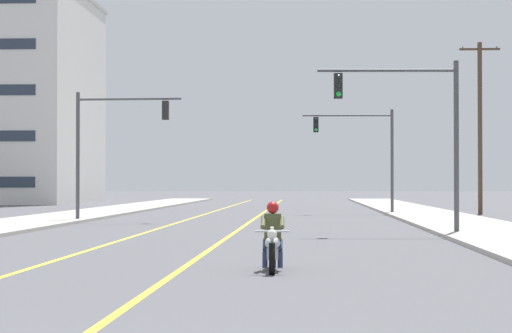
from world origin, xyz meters
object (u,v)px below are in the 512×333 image
Objects in this scene: traffic_signal_near_left at (108,136)px; utility_pole_right_far at (480,124)px; motorcycle_with_rider at (273,243)px; traffic_signal_mid_right at (366,144)px; traffic_signal_near_right at (416,119)px.

utility_pole_right_far reaches higher than traffic_signal_near_left.
motorcycle_with_rider is 37.89m from utility_pole_right_far.
utility_pole_right_far is (10.87, 35.99, 4.69)m from motorcycle_with_rider.
motorcycle_with_rider is at bearing -106.80° from utility_pole_right_far.
traffic_signal_near_left and traffic_signal_mid_right have the same top height.
traffic_signal_near_right and traffic_signal_mid_right have the same top height.
traffic_signal_near_right is 23.07m from utility_pole_right_far.
traffic_signal_near_right is at bearing -105.79° from utility_pole_right_far.
traffic_signal_mid_right is at bearing 41.55° from traffic_signal_near_left.
traffic_signal_near_left is (-8.77, 24.73, 3.53)m from motorcycle_with_rider.
traffic_signal_mid_right is (12.99, 11.51, 0.02)m from traffic_signal_near_left.
traffic_signal_near_left reaches higher than motorcycle_with_rider.
utility_pole_right_far is (6.65, -0.25, 1.15)m from traffic_signal_mid_right.
utility_pole_right_far is (6.27, 22.17, 1.17)m from traffic_signal_near_right.
motorcycle_with_rider is 14.98m from traffic_signal_near_right.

